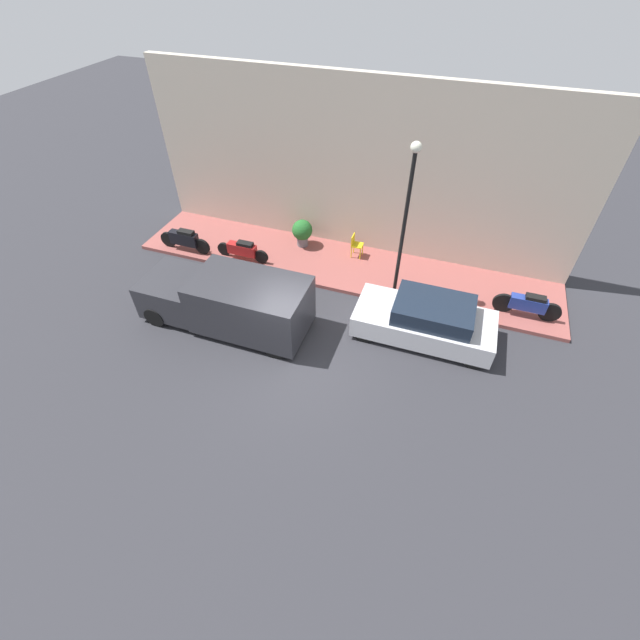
# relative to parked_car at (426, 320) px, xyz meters

# --- Properties ---
(ground_plane) EXTENTS (60.00, 60.00, 0.00)m
(ground_plane) POSITION_rel_parked_car_xyz_m (-2.15, 3.46, -0.66)
(ground_plane) COLOR #2D2D33
(sidewalk) EXTENTS (2.89, 15.53, 0.14)m
(sidewalk) POSITION_rel_parked_car_xyz_m (2.60, 3.46, -0.59)
(sidewalk) COLOR #934C47
(sidewalk) RESTS_ON ground_plane
(building_facade) EXTENTS (0.30, 15.53, 6.16)m
(building_facade) POSITION_rel_parked_car_xyz_m (4.19, 3.46, 2.42)
(building_facade) COLOR beige
(building_facade) RESTS_ON ground_plane
(parked_car) EXTENTS (1.83, 4.16, 1.39)m
(parked_car) POSITION_rel_parked_car_xyz_m (0.00, 0.00, 0.00)
(parked_car) COLOR silver
(parked_car) RESTS_ON ground_plane
(delivery_van) EXTENTS (1.98, 5.31, 1.80)m
(delivery_van) POSITION_rel_parked_car_xyz_m (-1.44, 5.92, 0.26)
(delivery_van) COLOR #2D2D33
(delivery_van) RESTS_ON ground_plane
(motorcycle_black) EXTENTS (0.30, 2.10, 0.88)m
(motorcycle_black) POSITION_rel_parked_car_xyz_m (1.51, 9.38, -0.05)
(motorcycle_black) COLOR black
(motorcycle_black) RESTS_ON sidewalk
(motorcycle_blue) EXTENTS (0.30, 2.07, 0.84)m
(motorcycle_blue) POSITION_rel_parked_car_xyz_m (1.85, -2.93, -0.06)
(motorcycle_blue) COLOR navy
(motorcycle_blue) RESTS_ON sidewalk
(motorcycle_red) EXTENTS (0.30, 2.06, 0.75)m
(motorcycle_red) POSITION_rel_parked_car_xyz_m (1.71, 7.04, -0.12)
(motorcycle_red) COLOR #B21E1E
(motorcycle_red) RESTS_ON sidewalk
(streetlamp) EXTENTS (0.31, 0.31, 5.14)m
(streetlamp) POSITION_rel_parked_car_xyz_m (1.57, 1.26, 2.68)
(streetlamp) COLOR black
(streetlamp) RESTS_ON sidewalk
(potted_plant) EXTENTS (0.78, 0.78, 1.06)m
(potted_plant) POSITION_rel_parked_car_xyz_m (3.32, 5.27, 0.09)
(potted_plant) COLOR slate
(potted_plant) RESTS_ON sidewalk
(cafe_chair) EXTENTS (0.40, 0.40, 0.87)m
(cafe_chair) POSITION_rel_parked_car_xyz_m (3.30, 3.14, -0.00)
(cafe_chair) COLOR yellow
(cafe_chair) RESTS_ON sidewalk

